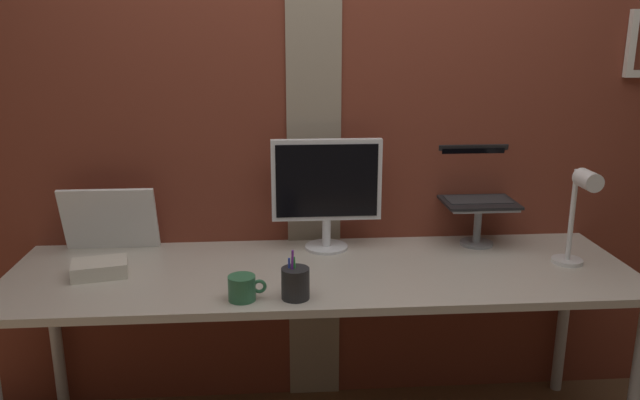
% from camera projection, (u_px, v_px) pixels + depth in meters
% --- Properties ---
extents(brick_wall_back, '(3.55, 0.15, 2.56)m').
position_uv_depth(brick_wall_back, '(336.00, 118.00, 2.69)').
color(brick_wall_back, brown).
rests_on(brick_wall_back, ground_plane).
extents(desk, '(2.40, 0.72, 0.76)m').
position_uv_depth(desk, '(322.00, 284.00, 2.44)').
color(desk, beige).
rests_on(desk, ground_plane).
extents(monitor, '(0.45, 0.18, 0.47)m').
position_uv_depth(monitor, '(327.00, 185.00, 2.58)').
color(monitor, white).
rests_on(monitor, desk).
extents(laptop_stand, '(0.28, 0.22, 0.18)m').
position_uv_depth(laptop_stand, '(478.00, 217.00, 2.67)').
color(laptop_stand, gray).
rests_on(laptop_stand, desk).
extents(laptop, '(0.31, 0.30, 0.23)m').
position_uv_depth(laptop, '(475.00, 185.00, 2.70)').
color(laptop, black).
rests_on(laptop, laptop_stand).
extents(whiteboard_panel, '(0.38, 0.09, 0.28)m').
position_uv_depth(whiteboard_panel, '(110.00, 219.00, 2.59)').
color(whiteboard_panel, white).
rests_on(whiteboard_panel, desk).
extents(desk_lamp, '(0.12, 0.20, 0.39)m').
position_uv_depth(desk_lamp, '(580.00, 207.00, 2.37)').
color(desk_lamp, white).
rests_on(desk_lamp, desk).
extents(pen_cup, '(0.10, 0.10, 0.18)m').
position_uv_depth(pen_cup, '(295.00, 283.00, 2.15)').
color(pen_cup, '#262628').
rests_on(pen_cup, desk).
extents(coffee_mug, '(0.13, 0.09, 0.09)m').
position_uv_depth(coffee_mug, '(243.00, 288.00, 2.14)').
color(coffee_mug, '#33724C').
rests_on(coffee_mug, desk).
extents(paper_clutter_stack, '(0.23, 0.18, 0.06)m').
position_uv_depth(paper_clutter_stack, '(100.00, 268.00, 2.35)').
color(paper_clutter_stack, silver).
rests_on(paper_clutter_stack, desk).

